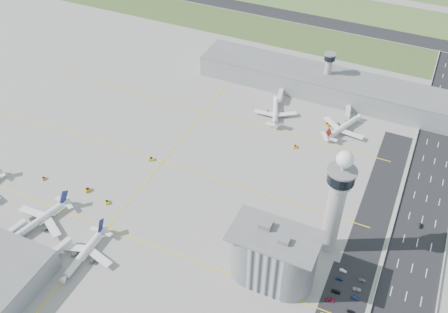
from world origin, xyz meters
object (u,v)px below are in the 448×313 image
at_px(tug_3, 151,159).
at_px(car_lot_10, 357,289).
at_px(tug_1, 88,190).
at_px(car_lot_5, 343,271).
at_px(secondary_tower, 328,70).
at_px(car_lot_11, 362,280).
at_px(control_tower, 337,199).
at_px(admin_building, 273,257).
at_px(airplane_far_a, 276,109).
at_px(jet_bridge_near_1, 4,239).
at_px(airplane_near_c, 83,251).
at_px(tug_4, 295,146).
at_px(car_lot_4, 339,279).
at_px(airplane_far_b, 344,124).
at_px(car_lot_3, 336,292).
at_px(airplane_near_b, 38,217).
at_px(jet_bridge_near_2, 50,258).
at_px(tug_5, 327,124).
at_px(car_hw_4, 437,94).
at_px(car_lot_2, 330,300).
at_px(car_lot_9, 355,298).
at_px(tug_2, 107,202).
at_px(car_lot_8, 351,311).
at_px(jet_bridge_far_0, 281,92).
at_px(tug_0, 44,178).
at_px(car_hw_1, 421,226).
at_px(jet_bridge_far_1, 348,108).

distance_m(tug_3, car_lot_10, 146.10).
height_order(tug_1, car_lot_5, tug_1).
bearing_deg(secondary_tower, car_lot_11, -67.77).
relative_size(tug_1, car_lot_11, 0.98).
bearing_deg(control_tower, car_lot_5, -46.41).
bearing_deg(admin_building, airplane_far_a, 109.41).
bearing_deg(jet_bridge_near_1, admin_building, -63.88).
relative_size(admin_building, airplane_near_c, 1.09).
relative_size(tug_4, car_lot_4, 0.76).
distance_m(airplane_far_b, car_lot_3, 130.17).
relative_size(airplane_near_b, tug_3, 11.57).
relative_size(jet_bridge_near_2, car_lot_5, 3.84).
relative_size(tug_5, car_hw_4, 0.99).
bearing_deg(tug_1, tug_4, 68.23).
bearing_deg(tug_1, car_lot_11, 27.65).
xyz_separation_m(tug_1, tug_4, (97.96, 89.27, -0.24)).
distance_m(airplane_far_a, car_lot_2, 150.75).
xyz_separation_m(tug_1, car_lot_10, (159.77, -1.40, -0.50)).
bearing_deg(car_lot_9, secondary_tower, 22.22).
bearing_deg(car_lot_11, car_hw_4, -8.32).
relative_size(tug_2, car_lot_8, 0.87).
bearing_deg(tug_3, jet_bridge_far_0, -59.26).
relative_size(car_lot_2, car_lot_11, 1.15).
height_order(tug_4, car_lot_10, tug_4).
bearing_deg(tug_2, tug_0, 133.09).
height_order(tug_5, car_hw_4, tug_5).
distance_m(car_lot_5, car_lot_10, 11.86).
height_order(secondary_tower, jet_bridge_near_2, secondary_tower).
xyz_separation_m(tug_1, car_hw_1, (181.84, 53.37, -0.46)).
bearing_deg(car_hw_1, tug_4, 149.63).
xyz_separation_m(jet_bridge_near_1, car_lot_2, (165.48, 37.48, -2.25)).
xyz_separation_m(airplane_far_b, car_lot_2, (27.96, -132.39, -4.75)).
bearing_deg(tug_1, car_lot_8, 20.65).
distance_m(control_tower, jet_bridge_near_1, 172.69).
bearing_deg(car_lot_4, tug_4, 21.42).
bearing_deg(car_lot_3, car_hw_1, -30.51).
height_order(airplane_near_b, tug_1, airplane_near_b).
height_order(airplane_near_b, tug_0, airplane_near_b).
bearing_deg(car_lot_10, airplane_far_b, 9.93).
bearing_deg(car_lot_2, secondary_tower, 7.10).
bearing_deg(tug_0, car_lot_9, 11.59).
relative_size(car_lot_3, car_lot_8, 1.17).
height_order(car_lot_11, car_hw_4, car_hw_4).
relative_size(jet_bridge_near_1, jet_bridge_far_1, 1.00).
height_order(tug_0, tug_3, tug_3).
height_order(tug_2, car_lot_5, tug_2).
xyz_separation_m(airplane_near_c, car_lot_3, (122.84, 33.77, -4.76)).
distance_m(airplane_near_c, jet_bridge_near_2, 17.03).
relative_size(car_lot_2, car_hw_1, 1.18).
distance_m(admin_building, jet_bridge_far_1, 154.50).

